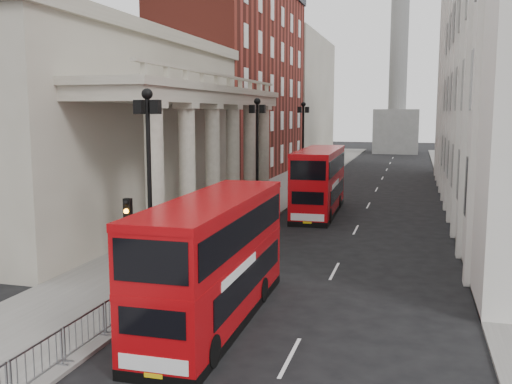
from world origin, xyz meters
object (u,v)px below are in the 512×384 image
object	(u,v)px
pedestrian_a	(170,240)
lamp_post_mid	(257,152)
pedestrian_b	(203,205)
bus_near	(214,257)
pedestrian_c	(233,214)
monument_column	(398,65)
traffic_light	(128,234)
bus_far	(319,180)
lamp_post_north	(303,140)
lamp_post_south	(149,179)

from	to	relation	value
pedestrian_a	lamp_post_mid	bearing A→B (deg)	56.11
pedestrian_b	bus_near	bearing A→B (deg)	85.54
lamp_post_mid	pedestrian_c	xyz separation A→B (m)	(-1.24, -1.55, -4.00)
monument_column	pedestrian_c	size ratio (longest dim) A/B	34.07
monument_column	pedestrian_c	bearing A→B (deg)	-96.08
pedestrian_b	traffic_light	bearing A→B (deg)	76.33
bus_far	pedestrian_a	distance (m)	16.19
monument_column	lamp_post_north	xyz separation A→B (m)	(-6.60, -56.00, -11.07)
lamp_post_mid	bus_near	bearing A→B (deg)	-79.42
monument_column	bus_far	distance (m)	68.07
bus_far	traffic_light	bearing A→B (deg)	-99.43
bus_far	pedestrian_b	distance (m)	8.90
monument_column	pedestrian_c	world-z (taller)	monument_column
lamp_post_south	traffic_light	xyz separation A→B (m)	(0.10, -2.02, -1.80)
bus_far	pedestrian_a	xyz separation A→B (m)	(-5.22, -15.25, -1.53)
pedestrian_a	pedestrian_b	xyz separation A→B (m)	(-2.32, 10.75, 0.04)
pedestrian_b	pedestrian_c	xyz separation A→B (m)	(3.00, -2.40, -0.11)
lamp_post_south	pedestrian_a	distance (m)	7.51
bus_near	bus_far	xyz separation A→B (m)	(-0.00, 23.03, 0.15)
lamp_post_mid	pedestrian_c	bearing A→B (deg)	-128.55
monument_column	lamp_post_north	size ratio (longest dim) A/B	6.51
lamp_post_north	traffic_light	distance (m)	34.07
pedestrian_b	bus_far	bearing A→B (deg)	-175.73
pedestrian_b	pedestrian_c	size ratio (longest dim) A/B	1.13
traffic_light	pedestrian_a	xyz separation A→B (m)	(-2.02, 8.12, -2.12)
pedestrian_b	pedestrian_c	distance (m)	3.84
bus_far	pedestrian_a	world-z (taller)	bus_far
lamp_post_north	pedestrian_b	bearing A→B (deg)	-105.62
lamp_post_north	pedestrian_a	size ratio (longest dim) A/B	4.81
lamp_post_mid	pedestrian_a	xyz separation A→B (m)	(-1.92, -9.90, -3.93)
lamp_post_north	bus_far	distance (m)	11.40
lamp_post_north	pedestrian_a	world-z (taller)	lamp_post_north
pedestrian_a	pedestrian_c	distance (m)	8.38
pedestrian_b	pedestrian_c	bearing A→B (deg)	114.69
monument_column	pedestrian_b	size ratio (longest dim) A/B	30.06
lamp_post_north	bus_far	xyz separation A→B (m)	(3.30, -10.64, -2.40)
traffic_light	pedestrian_b	bearing A→B (deg)	102.93
traffic_light	pedestrian_a	world-z (taller)	traffic_light
lamp_post_south	lamp_post_north	size ratio (longest dim) A/B	1.00
traffic_light	pedestrian_c	distance (m)	16.67
pedestrian_a	pedestrian_b	size ratio (longest dim) A/B	0.96
lamp_post_north	traffic_light	size ratio (longest dim) A/B	1.93
lamp_post_south	pedestrian_c	bearing A→B (deg)	94.89
lamp_post_south	lamp_post_mid	size ratio (longest dim) A/B	1.00
pedestrian_b	pedestrian_c	world-z (taller)	pedestrian_b
lamp_post_north	bus_near	bearing A→B (deg)	-84.40
bus_far	pedestrian_b	world-z (taller)	bus_far
bus_near	pedestrian_a	xyz separation A→B (m)	(-5.22, 7.78, -1.38)
monument_column	lamp_post_mid	xyz separation A→B (m)	(-6.60, -72.00, -11.07)
lamp_post_mid	pedestrian_a	distance (m)	10.82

